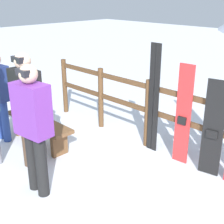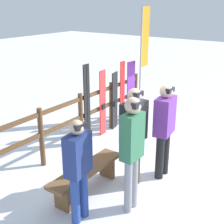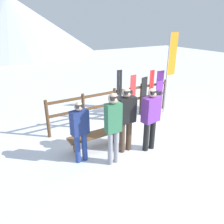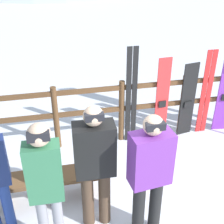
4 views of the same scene
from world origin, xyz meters
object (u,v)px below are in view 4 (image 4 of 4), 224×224
at_px(bench, 47,182).
at_px(snowboard_red, 162,100).
at_px(person_plaid_green, 45,182).
at_px(ski_pair_red, 206,93).
at_px(ski_pair_black, 131,97).
at_px(person_purple, 150,171).
at_px(person_black, 95,162).
at_px(snowboard_black_stripe, 188,101).

xyz_separation_m(bench, snowboard_red, (2.09, 1.22, 0.44)).
height_order(person_plaid_green, ski_pair_red, person_plaid_green).
distance_m(person_plaid_green, ski_pair_black, 2.56).
bearing_deg(snowboard_red, bench, -149.75).
bearing_deg(person_purple, person_black, 155.76).
distance_m(person_black, ski_pair_black, 1.97).
height_order(ski_pair_black, snowboard_red, ski_pair_black).
relative_size(snowboard_red, ski_pair_red, 0.95).
bearing_deg(ski_pair_black, snowboard_red, -0.34).
distance_m(person_plaid_green, snowboard_black_stripe, 3.31).
xyz_separation_m(snowboard_red, snowboard_black_stripe, (0.50, -0.00, -0.07)).
bearing_deg(ski_pair_red, person_plaid_green, -144.41).
bearing_deg(snowboard_black_stripe, snowboard_red, 179.99).
distance_m(person_purple, snowboard_black_stripe, 2.46).
distance_m(bench, snowboard_red, 2.46).
xyz_separation_m(ski_pair_black, snowboard_red, (0.57, -0.00, -0.12)).
distance_m(ski_pair_black, snowboard_black_stripe, 1.08).
relative_size(person_black, snowboard_red, 1.12).
bearing_deg(snowboard_black_stripe, person_black, -138.55).
distance_m(person_purple, person_plaid_green, 1.17).
xyz_separation_m(person_black, snowboard_black_stripe, (1.98, 1.74, -0.31)).
distance_m(person_plaid_green, snowboard_red, 2.93).
distance_m(bench, snowboard_black_stripe, 2.89).
height_order(person_black, snowboard_red, person_black).
height_order(person_black, person_plaid_green, person_plaid_green).
relative_size(person_purple, snowboard_black_stripe, 1.21).
relative_size(person_purple, snowboard_red, 1.11).
relative_size(bench, snowboard_black_stripe, 1.08).
relative_size(person_purple, ski_pair_black, 0.96).
height_order(person_plaid_green, ski_pair_black, person_plaid_green).
distance_m(person_black, snowboard_red, 2.30).
relative_size(bench, person_purple, 0.89).
distance_m(person_purple, ski_pair_black, 2.04).
xyz_separation_m(person_black, person_plaid_green, (-0.58, -0.32, 0.08)).
relative_size(bench, ski_pair_red, 0.94).
bearing_deg(person_purple, person_plaid_green, -177.29).
relative_size(bench, person_plaid_green, 0.85).
distance_m(ski_pair_black, snowboard_red, 0.58).
bearing_deg(bench, snowboard_red, 30.25).
bearing_deg(ski_pair_black, person_purple, -98.92).
height_order(person_purple, person_plaid_green, person_plaid_green).
bearing_deg(person_plaid_green, snowboard_black_stripe, 39.02).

